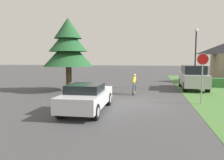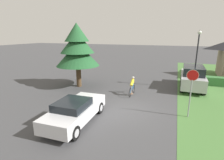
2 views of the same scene
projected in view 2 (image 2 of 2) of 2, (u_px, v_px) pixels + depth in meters
The scene contains 7 objects.
ground_plane at pixel (123, 110), 11.43m from camera, with size 140.00×140.00×0.00m, color #424244.
sedan_left_lane at pixel (75, 111), 9.62m from camera, with size 1.92×4.49×1.38m.
cyclist at pixel (132, 86), 14.07m from camera, with size 0.44×1.75×1.49m.
parked_suv_right at pixel (193, 77), 15.79m from camera, with size 2.07×4.97×2.03m.
stop_sign at pixel (192, 85), 9.94m from camera, with size 0.65×0.07×2.88m.
street_lamp at pixel (197, 52), 15.03m from camera, with size 0.31×0.31×5.16m.
conifer_tall_near at pixel (77, 48), 15.66m from camera, with size 3.89×3.89×5.77m.
Camera 2 is at (2.94, -10.16, 4.80)m, focal length 28.00 mm.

